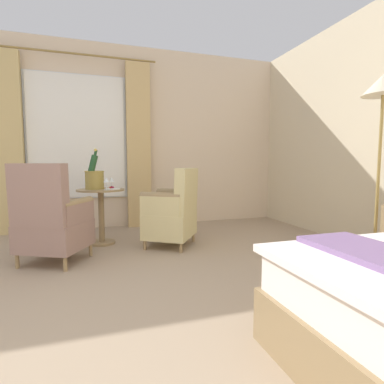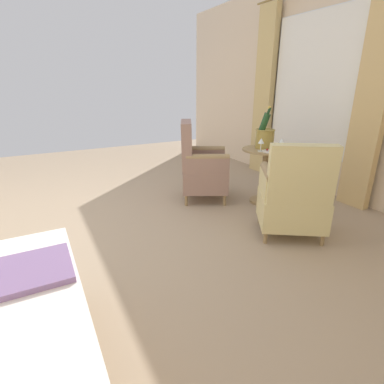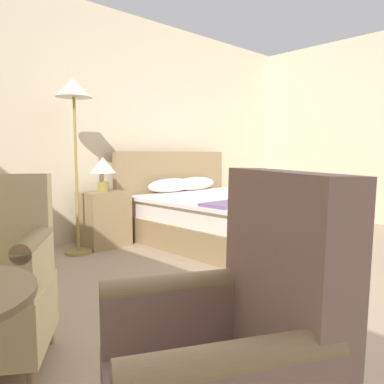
{
  "view_description": "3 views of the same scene",
  "coord_description": "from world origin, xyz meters",
  "px_view_note": "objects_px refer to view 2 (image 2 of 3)",
  "views": [
    {
      "loc": [
        1.47,
        0.26,
        0.97
      ],
      "look_at": [
        -0.77,
        0.97,
        0.76
      ],
      "focal_mm": 28.0,
      "sensor_mm": 36.0,
      "label": 1
    },
    {
      "loc": [
        0.11,
        2.98,
        1.4
      ],
      "look_at": [
        -0.9,
        1.07,
        0.62
      ],
      "focal_mm": 28.0,
      "sensor_mm": 36.0,
      "label": 2
    },
    {
      "loc": [
        -2.43,
        -0.83,
        1.03
      ],
      "look_at": [
        -0.64,
        1.05,
        0.77
      ],
      "focal_mm": 35.0,
      "sensor_mm": 36.0,
      "label": 3
    }
  ],
  "objects_px": {
    "armchair_by_window": "(294,197)",
    "side_table_round": "(265,169)",
    "champagne_bucket": "(265,136)",
    "snack_plate": "(270,151)",
    "wine_glass_near_bucket": "(261,142)",
    "armchair_facing_bed": "(200,167)",
    "wine_glass_near_edge": "(282,141)"
  },
  "relations": [
    {
      "from": "champagne_bucket",
      "to": "wine_glass_near_bucket",
      "type": "height_order",
      "value": "champagne_bucket"
    },
    {
      "from": "side_table_round",
      "to": "snack_plate",
      "type": "height_order",
      "value": "snack_plate"
    },
    {
      "from": "side_table_round",
      "to": "armchair_facing_bed",
      "type": "height_order",
      "value": "armchair_facing_bed"
    },
    {
      "from": "snack_plate",
      "to": "champagne_bucket",
      "type": "bearing_deg",
      "value": -112.48
    },
    {
      "from": "wine_glass_near_edge",
      "to": "wine_glass_near_bucket",
      "type": "bearing_deg",
      "value": -15.44
    },
    {
      "from": "side_table_round",
      "to": "armchair_by_window",
      "type": "distance_m",
      "value": 0.89
    },
    {
      "from": "side_table_round",
      "to": "wine_glass_near_bucket",
      "type": "relative_size",
      "value": 4.49
    },
    {
      "from": "champagne_bucket",
      "to": "snack_plate",
      "type": "relative_size",
      "value": 2.78
    },
    {
      "from": "wine_glass_near_bucket",
      "to": "wine_glass_near_edge",
      "type": "xyz_separation_m",
      "value": [
        -0.24,
        0.07,
        -0.01
      ]
    },
    {
      "from": "side_table_round",
      "to": "armchair_facing_bed",
      "type": "bearing_deg",
      "value": -37.0
    },
    {
      "from": "snack_plate",
      "to": "armchair_by_window",
      "type": "xyz_separation_m",
      "value": [
        0.29,
        0.68,
        -0.28
      ]
    },
    {
      "from": "side_table_round",
      "to": "wine_glass_near_bucket",
      "type": "height_order",
      "value": "wine_glass_near_bucket"
    },
    {
      "from": "champagne_bucket",
      "to": "snack_plate",
      "type": "xyz_separation_m",
      "value": [
        0.09,
        0.21,
        -0.13
      ]
    },
    {
      "from": "wine_glass_near_edge",
      "to": "snack_plate",
      "type": "relative_size",
      "value": 0.8
    },
    {
      "from": "side_table_round",
      "to": "snack_plate",
      "type": "relative_size",
      "value": 3.82
    },
    {
      "from": "wine_glass_near_edge",
      "to": "armchair_by_window",
      "type": "xyz_separation_m",
      "value": [
        0.45,
        0.69,
        -0.37
      ]
    },
    {
      "from": "side_table_round",
      "to": "wine_glass_near_edge",
      "type": "bearing_deg",
      "value": 126.88
    },
    {
      "from": "champagne_bucket",
      "to": "wine_glass_near_bucket",
      "type": "relative_size",
      "value": 3.26
    },
    {
      "from": "wine_glass_near_edge",
      "to": "armchair_by_window",
      "type": "distance_m",
      "value": 0.9
    },
    {
      "from": "armchair_by_window",
      "to": "armchair_facing_bed",
      "type": "distance_m",
      "value": 1.32
    },
    {
      "from": "wine_glass_near_bucket",
      "to": "champagne_bucket",
      "type": "bearing_deg",
      "value": -140.43
    },
    {
      "from": "wine_glass_near_edge",
      "to": "snack_plate",
      "type": "height_order",
      "value": "wine_glass_near_edge"
    },
    {
      "from": "wine_glass_near_bucket",
      "to": "armchair_by_window",
      "type": "height_order",
      "value": "armchair_by_window"
    },
    {
      "from": "champagne_bucket",
      "to": "armchair_by_window",
      "type": "relative_size",
      "value": 0.53
    },
    {
      "from": "wine_glass_near_bucket",
      "to": "armchair_facing_bed",
      "type": "distance_m",
      "value": 0.81
    },
    {
      "from": "side_table_round",
      "to": "armchair_by_window",
      "type": "xyz_separation_m",
      "value": [
        0.35,
        0.82,
        -0.02
      ]
    },
    {
      "from": "wine_glass_near_edge",
      "to": "snack_plate",
      "type": "bearing_deg",
      "value": 1.84
    },
    {
      "from": "side_table_round",
      "to": "champagne_bucket",
      "type": "height_order",
      "value": "champagne_bucket"
    },
    {
      "from": "champagne_bucket",
      "to": "armchair_facing_bed",
      "type": "distance_m",
      "value": 0.86
    },
    {
      "from": "armchair_by_window",
      "to": "side_table_round",
      "type": "bearing_deg",
      "value": -113.35
    },
    {
      "from": "side_table_round",
      "to": "wine_glass_near_bucket",
      "type": "xyz_separation_m",
      "value": [
        0.14,
        0.07,
        0.36
      ]
    },
    {
      "from": "snack_plate",
      "to": "wine_glass_near_edge",
      "type": "bearing_deg",
      "value": -178.16
    }
  ]
}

